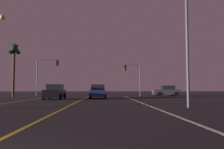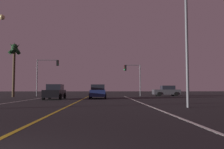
% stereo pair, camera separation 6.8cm
% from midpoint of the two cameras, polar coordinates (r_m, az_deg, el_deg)
% --- Properties ---
extents(lane_edge_right, '(0.16, 39.04, 0.01)m').
position_cam_midpoint_polar(lane_edge_right, '(16.83, 8.89, -7.59)').
color(lane_edge_right, silver).
rests_on(lane_edge_right, ground).
extents(lane_center_divider, '(0.16, 39.04, 0.01)m').
position_cam_midpoint_polar(lane_center_divider, '(16.72, -10.58, -7.59)').
color(lane_center_divider, gold).
rests_on(lane_center_divider, ground).
extents(car_ahead_far, '(2.02, 4.30, 1.70)m').
position_cam_midpoint_polar(car_ahead_far, '(28.12, -3.56, -4.31)').
color(car_ahead_far, black).
rests_on(car_ahead_far, ground).
extents(car_crossing_side, '(4.30, 2.02, 1.70)m').
position_cam_midpoint_polar(car_crossing_side, '(38.56, 13.31, -4.01)').
color(car_crossing_side, black).
rests_on(car_crossing_side, ground).
extents(car_oncoming, '(2.02, 4.30, 1.70)m').
position_cam_midpoint_polar(car_oncoming, '(26.84, -14.08, -4.24)').
color(car_oncoming, black).
rests_on(car_oncoming, ground).
extents(traffic_light_near_right, '(2.67, 0.36, 5.03)m').
position_cam_midpoint_polar(traffic_light_near_right, '(36.86, 4.97, 0.42)').
color(traffic_light_near_right, '#4C4C51').
rests_on(traffic_light_near_right, ground).
extents(traffic_light_near_left, '(3.50, 0.36, 5.79)m').
position_cam_midpoint_polar(traffic_light_near_left, '(37.74, -15.83, 1.30)').
color(traffic_light_near_left, '#4C4C51').
rests_on(traffic_light_near_left, ground).
extents(street_lamp_right_near, '(2.36, 0.44, 8.19)m').
position_cam_midpoint_polar(street_lamp_right_near, '(15.78, 16.17, 11.26)').
color(street_lamp_right_near, '#4C4C51').
rests_on(street_lamp_right_near, ground).
extents(palm_tree_left_far, '(1.96, 2.00, 8.09)m').
position_cam_midpoint_polar(palm_tree_left_far, '(36.42, -23.19, 5.00)').
color(palm_tree_left_far, '#473826').
rests_on(palm_tree_left_far, ground).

